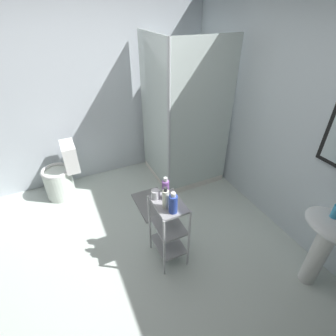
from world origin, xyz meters
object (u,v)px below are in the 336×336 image
Objects in this scene: rinse_cup at (155,194)px; bath_mat at (152,204)px; storage_cart at (169,227)px; conditioner_bottle_purple at (166,189)px; shampoo_bottle_blue at (173,204)px; pedestal_sink at (326,239)px; toilet at (62,176)px; hand_soap_bottle at (336,211)px; lotion_bottle_white at (166,199)px; shower_stall at (180,150)px.

rinse_cup is 1.07m from bath_mat.
storage_cart is 3.12× the size of conditioner_bottle_purple.
storage_cart is 0.41m from shampoo_bottle_blue.
toilet is (-2.37, -1.97, -0.26)m from pedestal_sink.
rinse_cup is (-0.05, -0.08, -0.06)m from conditioner_bottle_purple.
hand_soap_bottle is 1.80× the size of rinse_cup.
hand_soap_bottle is at bearing 58.76° from shampoo_bottle_blue.
rinse_cup is (-0.13, -0.08, 0.35)m from storage_cart.
conditioner_bottle_purple reaches higher than storage_cart.
pedestal_sink is 1.35m from shampoo_bottle_blue.
lotion_bottle_white is 1.22m from bath_mat.
lotion_bottle_white is at bearing -32.86° from shower_stall.
pedestal_sink reaches higher than storage_cart.
shower_stall is at bearing 147.14° from lotion_bottle_white.
conditioner_bottle_purple reaches higher than lotion_bottle_white.
toilet is at bearing -100.45° from shower_stall.
rinse_cup reaches higher than storage_cart.
hand_soap_bottle reaches higher than pedestal_sink.
conditioner_bottle_purple is (-0.88, -1.11, -0.03)m from hand_soap_bottle.
rinse_cup is (-0.95, -1.19, 0.20)m from pedestal_sink.
shower_stall reaches higher than conditioner_bottle_purple.
shower_stall is 1.57m from lotion_bottle_white.
lotion_bottle_white reaches higher than bath_mat.
storage_cart is (1.55, 0.86, 0.12)m from toilet.
hand_soap_bottle is 0.65× the size of conditioner_bottle_purple.
toilet is at bearing -140.31° from pedestal_sink.
lotion_bottle_white is (-0.08, -0.04, 0.01)m from shampoo_bottle_blue.
shampoo_bottle_blue is 2.47× the size of rinse_cup.
pedestal_sink is 0.30m from hand_soap_bottle.
lotion_bottle_white reaches higher than toilet.
hand_soap_bottle is (2.35, 1.98, 0.56)m from toilet.
rinse_cup is at bearing 28.84° from toilet.
conditioner_bottle_purple reaches higher than shampoo_bottle_blue.
toilet is 1.27× the size of bath_mat.
toilet reaches higher than bath_mat.
shampoo_bottle_blue is 0.35× the size of bath_mat.
lotion_bottle_white reaches higher than storage_cart.
hand_soap_bottle is 2.08m from bath_mat.
pedestal_sink is 1.07× the size of toilet.
pedestal_sink is 3.61× the size of lotion_bottle_white.
pedestal_sink is at bearing 57.59° from shampoo_bottle_blue.
hand_soap_bottle is at bearing 9.36° from shower_stall.
pedestal_sink is 1.09× the size of storage_cart.
shampoo_bottle_blue is (-0.71, -1.12, 0.25)m from pedestal_sink.
shampoo_bottle_blue is at bearing -5.22° from storage_cart.
lotion_bottle_white is at bearing 27.19° from toilet.
toilet is at bearing -152.81° from lotion_bottle_white.
rinse_cup is 0.14× the size of bath_mat.
rinse_cup is at bearing -127.74° from hand_soap_bottle.
rinse_cup is at bearing -164.70° from shampoo_bottle_blue.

